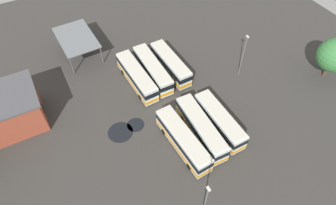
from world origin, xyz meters
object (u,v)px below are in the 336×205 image
(bus_row1_slot1, at_px, (153,70))
(maintenance_shelter, at_px, (76,38))
(bus_row1_slot0, at_px, (171,64))
(bus_row0_slot0, at_px, (219,121))
(bus_row1_slot2, at_px, (137,77))
(depot_building, at_px, (7,111))
(lamp_post_far_corner, at_px, (243,55))
(tree_west_edge, at_px, (335,55))
(lamp_post_near_entrance, at_px, (205,205))
(bus_row0_slot1, at_px, (201,128))
(bus_row0_slot2, at_px, (183,140))

(bus_row1_slot1, distance_m, maintenance_shelter, 16.04)
(bus_row1_slot0, relative_size, maintenance_shelter, 1.05)
(bus_row1_slot0, bearing_deg, bus_row0_slot0, -178.45)
(bus_row1_slot0, xyz_separation_m, bus_row1_slot2, (-0.04, 6.77, 0.00))
(bus_row1_slot0, bearing_deg, depot_building, 86.82)
(lamp_post_far_corner, bearing_deg, maintenance_shelter, 50.26)
(bus_row1_slot0, bearing_deg, tree_west_edge, -121.04)
(lamp_post_far_corner, height_order, lamp_post_near_entrance, lamp_post_near_entrance)
(bus_row1_slot0, bearing_deg, maintenance_shelter, 45.65)
(bus_row0_slot0, relative_size, bus_row1_slot2, 0.93)
(depot_building, height_order, maintenance_shelter, depot_building)
(bus_row0_slot1, height_order, bus_row0_slot2, same)
(depot_building, distance_m, tree_west_edge, 54.27)
(lamp_post_far_corner, bearing_deg, bus_row1_slot1, 63.42)
(bus_row1_slot1, height_order, lamp_post_near_entrance, lamp_post_near_entrance)
(bus_row0_slot1, bearing_deg, bus_row1_slot0, -10.93)
(bus_row0_slot1, relative_size, bus_row1_slot1, 1.02)
(bus_row0_slot1, height_order, depot_building, depot_building)
(lamp_post_far_corner, bearing_deg, lamp_post_near_entrance, 133.13)
(depot_building, relative_size, maintenance_shelter, 0.99)
(bus_row1_slot0, bearing_deg, bus_row0_slot1, 169.07)
(bus_row0_slot0, xyz_separation_m, lamp_post_far_corner, (8.07, -10.10, 2.96))
(maintenance_shelter, xyz_separation_m, lamp_post_near_entrance, (-38.72, -3.37, 1.47))
(bus_row0_slot2, xyz_separation_m, depot_building, (16.77, 21.39, 1.19))
(bus_row0_slot1, height_order, maintenance_shelter, maintenance_shelter)
(bus_row0_slot0, bearing_deg, bus_row0_slot1, 86.70)
(bus_row1_slot2, height_order, lamp_post_near_entrance, lamp_post_near_entrance)
(bus_row1_slot2, relative_size, lamp_post_far_corner, 1.31)
(maintenance_shelter, bearing_deg, bus_row1_slot1, -142.72)
(bus_row1_slot2, xyz_separation_m, lamp_post_far_corner, (-6.77, -17.28, 2.96))
(tree_west_edge, bearing_deg, bus_row1_slot0, 58.96)
(lamp_post_near_entrance, bearing_deg, tree_west_edge, -71.51)
(bus_row1_slot1, height_order, tree_west_edge, tree_west_edge)
(lamp_post_near_entrance, bearing_deg, bus_row1_slot1, -13.54)
(bus_row0_slot1, distance_m, bus_row1_slot0, 14.96)
(bus_row0_slot1, height_order, tree_west_edge, tree_west_edge)
(bus_row1_slot0, height_order, bus_row1_slot1, same)
(bus_row0_slot0, distance_m, lamp_post_far_corner, 13.26)
(tree_west_edge, bearing_deg, bus_row1_slot2, 64.90)
(depot_building, height_order, lamp_post_far_corner, lamp_post_far_corner)
(bus_row0_slot1, bearing_deg, depot_building, 56.89)
(bus_row1_slot0, relative_size, tree_west_edge, 1.36)
(bus_row0_slot2, height_order, lamp_post_near_entrance, lamp_post_near_entrance)
(bus_row0_slot1, bearing_deg, maintenance_shelter, 20.57)
(bus_row0_slot2, distance_m, bus_row1_slot0, 16.49)
(depot_building, distance_m, lamp_post_far_corner, 39.16)
(bus_row1_slot1, bearing_deg, lamp_post_near_entrance, 166.46)
(bus_row0_slot2, bearing_deg, bus_row0_slot1, -81.15)
(bus_row1_slot0, distance_m, lamp_post_far_corner, 12.86)
(bus_row1_slot1, bearing_deg, depot_building, 86.87)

